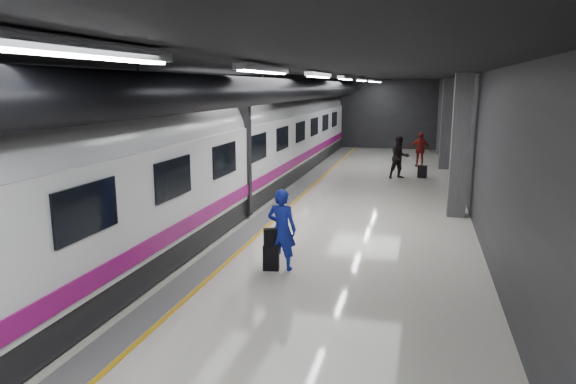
% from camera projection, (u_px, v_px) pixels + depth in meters
% --- Properties ---
extents(ground, '(40.00, 40.00, 0.00)m').
position_uv_depth(ground, '(304.00, 222.00, 15.80)').
color(ground, silver).
rests_on(ground, ground).
extents(platform_hall, '(10.02, 40.02, 4.51)m').
position_uv_depth(platform_hall, '(303.00, 104.00, 16.06)').
color(platform_hall, black).
rests_on(platform_hall, ground).
extents(train, '(3.05, 38.00, 4.05)m').
position_uv_depth(train, '(205.00, 152.00, 16.18)').
color(train, black).
rests_on(train, ground).
extents(traveler_main, '(0.73, 0.52, 1.87)m').
position_uv_depth(traveler_main, '(282.00, 229.00, 11.55)').
color(traveler_main, '#1A30C3').
rests_on(traveler_main, ground).
extents(suitcase_main, '(0.39, 0.28, 0.58)m').
position_uv_depth(suitcase_main, '(271.00, 257.00, 11.61)').
color(suitcase_main, black).
rests_on(suitcase_main, ground).
extents(shoulder_bag, '(0.33, 0.27, 0.39)m').
position_uv_depth(shoulder_bag, '(270.00, 237.00, 11.50)').
color(shoulder_bag, black).
rests_on(shoulder_bag, suitcase_main).
extents(traveler_far_a, '(1.15, 1.06, 1.91)m').
position_uv_depth(traveler_far_a, '(400.00, 157.00, 23.09)').
color(traveler_far_a, black).
rests_on(traveler_far_a, ground).
extents(traveler_far_b, '(1.09, 0.60, 1.77)m').
position_uv_depth(traveler_far_b, '(420.00, 149.00, 26.59)').
color(traveler_far_b, maroon).
rests_on(traveler_far_b, ground).
extents(suitcase_far, '(0.43, 0.33, 0.56)m').
position_uv_depth(suitcase_far, '(422.00, 172.00, 23.34)').
color(suitcase_far, black).
rests_on(suitcase_far, ground).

